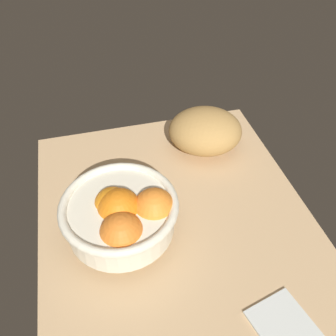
{
  "coord_description": "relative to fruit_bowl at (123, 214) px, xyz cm",
  "views": [
    {
      "loc": [
        -38.92,
        12.48,
        56.04
      ],
      "look_at": [
        12.37,
        -0.66,
        5.0
      ],
      "focal_mm": 38.69,
      "sensor_mm": 36.0,
      "label": 1
    }
  ],
  "objects": [
    {
      "name": "bread_loaf",
      "position": [
        20.35,
        -22.27,
        -1.14
      ],
      "size": [
        18.13,
        19.81,
        9.63
      ],
      "primitive_type": "ellipsoid",
      "rotation": [
        0.0,
        0.0,
        1.31
      ],
      "color": "#B08447",
      "rests_on": "ground"
    },
    {
      "name": "fruit_bowl",
      "position": [
        0.0,
        0.0,
        0.0
      ],
      "size": [
        20.94,
        20.94,
        10.74
      ],
      "color": "silver",
      "rests_on": "ground"
    },
    {
      "name": "ground_plane",
      "position": [
        -1.97,
        -10.27,
        -7.45
      ],
      "size": [
        69.34,
        52.35,
        3.0
      ],
      "primitive_type": "cube",
      "color": "tan"
    }
  ]
}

